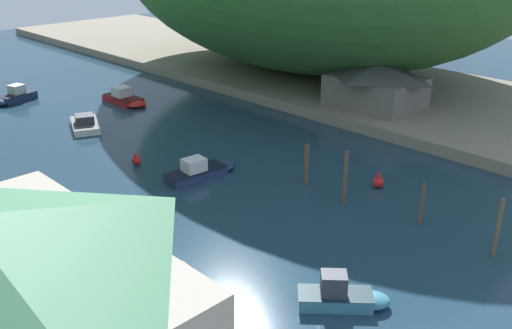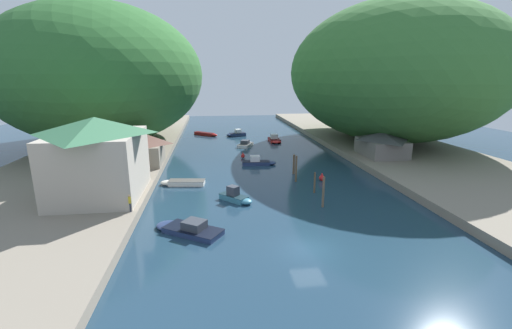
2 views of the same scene
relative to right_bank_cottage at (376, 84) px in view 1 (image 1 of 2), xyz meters
The scene contains 15 objects.
water_surface 19.75m from the right_bank_cottage, 169.13° to the left, with size 130.00×130.00×0.00m, color #1E384C.
right_bank 7.51m from the right_bank_cottage, 31.22° to the left, with size 22.00×120.00×0.91m.
right_bank_cottage is the anchor object (origin of this frame).
boat_far_upstream 19.59m from the right_bank_cottage, behind, with size 5.28×2.05×1.40m.
boat_navy_launch 25.10m from the right_bank_cottage, 142.74° to the left, with size 3.95×5.66×1.21m.
boat_white_cruiser 28.48m from the right_bank_cottage, 147.88° to the right, with size 3.73×3.84×1.61m.
boat_mid_channel 31.61m from the right_bank_cottage, 164.48° to the right, with size 5.62×2.28×0.60m.
boat_near_quay 23.25m from the right_bank_cottage, 126.04° to the left, with size 2.12×5.29×1.45m.
boat_cabin_cruiser 33.99m from the right_bank_cottage, 128.38° to the left, with size 4.69×2.84×1.54m.
mooring_post_nearest 23.62m from the right_bank_cottage, 130.63° to the right, with size 0.24×0.24×3.28m.
mooring_post_second 20.14m from the right_bank_cottage, 137.93° to the right, with size 0.21×0.21×2.49m.
mooring_post_middle 18.31m from the right_bank_cottage, 150.80° to the right, with size 0.24×0.24×3.43m.
mooring_post_fourth 16.38m from the right_bank_cottage, 160.68° to the right, with size 0.31×0.31×2.77m.
channel_buoy_near 22.17m from the right_bank_cottage, 166.79° to the left, with size 0.65×0.65×0.97m.
channel_buoy_far 15.69m from the right_bank_cottage, 144.24° to the right, with size 0.73×0.73×1.10m.
Camera 1 is at (-22.16, -0.93, 15.38)m, focal length 40.00 mm.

